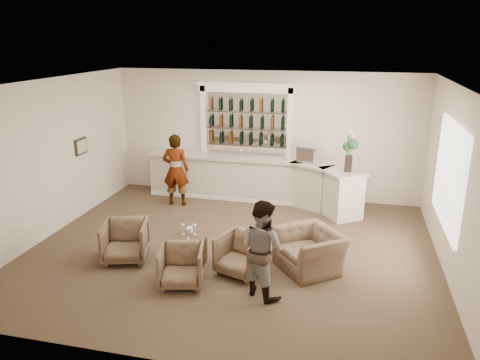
{
  "coord_description": "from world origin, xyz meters",
  "views": [
    {
      "loc": [
        2.17,
        -8.33,
        4.15
      ],
      "look_at": [
        -0.05,
        0.9,
        1.2
      ],
      "focal_mm": 35.0,
      "sensor_mm": 36.0,
      "label": 1
    }
  ],
  "objects_px": {
    "cocktail_table": "(189,248)",
    "armchair_center": "(181,266)",
    "bar_counter": "(255,179)",
    "sommelier": "(176,170)",
    "armchair_far": "(310,251)",
    "armchair_left": "(125,241)",
    "flower_vase": "(349,148)",
    "espresso_machine": "(308,154)",
    "armchair_right": "(242,254)",
    "guest": "(262,248)"
  },
  "relations": [
    {
      "from": "espresso_machine",
      "to": "guest",
      "type": "bearing_deg",
      "value": -74.79
    },
    {
      "from": "sommelier",
      "to": "guest",
      "type": "bearing_deg",
      "value": 120.93
    },
    {
      "from": "sommelier",
      "to": "armchair_right",
      "type": "distance_m",
      "value": 4.01
    },
    {
      "from": "guest",
      "to": "armchair_left",
      "type": "height_order",
      "value": "guest"
    },
    {
      "from": "bar_counter",
      "to": "cocktail_table",
      "type": "distance_m",
      "value": 3.67
    },
    {
      "from": "espresso_machine",
      "to": "armchair_far",
      "type": "bearing_deg",
      "value": -64.29
    },
    {
      "from": "espresso_machine",
      "to": "armchair_center",
      "type": "bearing_deg",
      "value": -91.95
    },
    {
      "from": "bar_counter",
      "to": "cocktail_table",
      "type": "relative_size",
      "value": 7.98
    },
    {
      "from": "guest",
      "to": "armchair_center",
      "type": "bearing_deg",
      "value": 34.62
    },
    {
      "from": "bar_counter",
      "to": "flower_vase",
      "type": "height_order",
      "value": "flower_vase"
    },
    {
      "from": "flower_vase",
      "to": "cocktail_table",
      "type": "bearing_deg",
      "value": -134.21
    },
    {
      "from": "guest",
      "to": "armchair_left",
      "type": "distance_m",
      "value": 2.88
    },
    {
      "from": "cocktail_table",
      "to": "armchair_center",
      "type": "xyz_separation_m",
      "value": [
        0.18,
        -0.9,
        0.1
      ]
    },
    {
      "from": "cocktail_table",
      "to": "armchair_left",
      "type": "distance_m",
      "value": 1.22
    },
    {
      "from": "espresso_machine",
      "to": "flower_vase",
      "type": "relative_size",
      "value": 0.47
    },
    {
      "from": "bar_counter",
      "to": "armchair_right",
      "type": "distance_m",
      "value": 3.93
    },
    {
      "from": "bar_counter",
      "to": "guest",
      "type": "distance_m",
      "value": 4.64
    },
    {
      "from": "flower_vase",
      "to": "espresso_machine",
      "type": "bearing_deg",
      "value": 147.9
    },
    {
      "from": "guest",
      "to": "espresso_machine",
      "type": "xyz_separation_m",
      "value": [
        0.28,
        4.44,
        0.51
      ]
    },
    {
      "from": "bar_counter",
      "to": "cocktail_table",
      "type": "xyz_separation_m",
      "value": [
        -0.53,
        -3.62,
        -0.32
      ]
    },
    {
      "from": "espresso_machine",
      "to": "cocktail_table",
      "type": "bearing_deg",
      "value": -98.97
    },
    {
      "from": "guest",
      "to": "armchair_right",
      "type": "xyz_separation_m",
      "value": [
        -0.49,
        0.63,
        -0.47
      ]
    },
    {
      "from": "armchair_left",
      "to": "flower_vase",
      "type": "height_order",
      "value": "flower_vase"
    },
    {
      "from": "guest",
      "to": "armchair_far",
      "type": "bearing_deg",
      "value": -89.07
    },
    {
      "from": "cocktail_table",
      "to": "flower_vase",
      "type": "height_order",
      "value": "flower_vase"
    },
    {
      "from": "cocktail_table",
      "to": "flower_vase",
      "type": "xyz_separation_m",
      "value": [
        2.86,
        2.94,
        1.45
      ]
    },
    {
      "from": "armchair_center",
      "to": "armchair_far",
      "type": "relative_size",
      "value": 0.67
    },
    {
      "from": "armchair_right",
      "to": "armchair_center",
      "type": "bearing_deg",
      "value": -125.68
    },
    {
      "from": "cocktail_table",
      "to": "sommelier",
      "type": "distance_m",
      "value": 3.23
    },
    {
      "from": "flower_vase",
      "to": "guest",
      "type": "bearing_deg",
      "value": -108.29
    },
    {
      "from": "armchair_center",
      "to": "espresso_machine",
      "type": "xyz_separation_m",
      "value": [
        1.69,
        4.45,
        1.0
      ]
    },
    {
      "from": "armchair_center",
      "to": "espresso_machine",
      "type": "relative_size",
      "value": 1.65
    },
    {
      "from": "cocktail_table",
      "to": "bar_counter",
      "type": "bearing_deg",
      "value": 81.65
    },
    {
      "from": "sommelier",
      "to": "armchair_right",
      "type": "relative_size",
      "value": 2.3
    },
    {
      "from": "guest",
      "to": "armchair_left",
      "type": "relative_size",
      "value": 1.97
    },
    {
      "from": "bar_counter",
      "to": "armchair_far",
      "type": "xyz_separation_m",
      "value": [
        1.75,
        -3.45,
        -0.2
      ]
    },
    {
      "from": "bar_counter",
      "to": "sommelier",
      "type": "bearing_deg",
      "value": -158.08
    },
    {
      "from": "guest",
      "to": "armchair_right",
      "type": "relative_size",
      "value": 2.08
    },
    {
      "from": "cocktail_table",
      "to": "armchair_center",
      "type": "height_order",
      "value": "armchair_center"
    },
    {
      "from": "armchair_left",
      "to": "flower_vase",
      "type": "relative_size",
      "value": 0.85
    },
    {
      "from": "guest",
      "to": "armchair_right",
      "type": "height_order",
      "value": "guest"
    },
    {
      "from": "cocktail_table",
      "to": "armchair_far",
      "type": "bearing_deg",
      "value": 4.11
    },
    {
      "from": "bar_counter",
      "to": "sommelier",
      "type": "distance_m",
      "value": 2.05
    },
    {
      "from": "sommelier",
      "to": "guest",
      "type": "height_order",
      "value": "sommelier"
    },
    {
      "from": "bar_counter",
      "to": "sommelier",
      "type": "xyz_separation_m",
      "value": [
        -1.87,
        -0.75,
        0.34
      ]
    },
    {
      "from": "bar_counter",
      "to": "armchair_far",
      "type": "distance_m",
      "value": 3.88
    },
    {
      "from": "bar_counter",
      "to": "sommelier",
      "type": "height_order",
      "value": "sommelier"
    },
    {
      "from": "armchair_right",
      "to": "armchair_far",
      "type": "xyz_separation_m",
      "value": [
        1.18,
        0.43,
        0.01
      ]
    },
    {
      "from": "armchair_right",
      "to": "armchair_left",
      "type": "bearing_deg",
      "value": -160.06
    },
    {
      "from": "bar_counter",
      "to": "armchair_center",
      "type": "relative_size",
      "value": 7.5
    }
  ]
}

